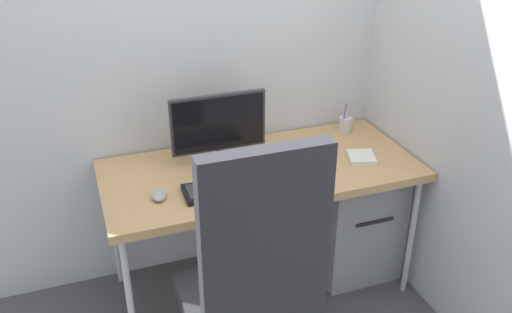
{
  "coord_description": "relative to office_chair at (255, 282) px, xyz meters",
  "views": [
    {
      "loc": [
        -0.82,
        -2.22,
        2.02
      ],
      "look_at": [
        -0.05,
        -0.07,
        0.84
      ],
      "focal_mm": 38.52,
      "sensor_mm": 36.0,
      "label": 1
    }
  ],
  "objects": [
    {
      "name": "mouse",
      "position": [
        -0.25,
        0.55,
        0.13
      ],
      "size": [
        0.08,
        0.11,
        0.03
      ],
      "primitive_type": "ellipsoid",
      "rotation": [
        0.0,
        0.0,
        -0.18
      ],
      "color": "#9EA0A5",
      "rests_on": "desk"
    },
    {
      "name": "notebook",
      "position": [
        0.77,
        0.57,
        0.13
      ],
      "size": [
        0.17,
        0.18,
        0.03
      ],
      "primitive_type": "cube",
      "rotation": [
        0.0,
        0.0,
        -0.3
      ],
      "color": "silver",
      "rests_on": "desk"
    },
    {
      "name": "desk",
      "position": [
        0.27,
        0.67,
        0.07
      ],
      "size": [
        1.54,
        0.7,
        0.74
      ],
      "color": "tan",
      "rests_on": "ground_plane"
    },
    {
      "name": "wall_side_right",
      "position": [
        1.07,
        0.42,
        0.78
      ],
      "size": [
        0.04,
        2.44,
        2.8
      ],
      "primitive_type": "cube",
      "color": "silver",
      "rests_on": "ground_plane"
    },
    {
      "name": "filing_cabinet",
      "position": [
        0.81,
        0.68,
        -0.32
      ],
      "size": [
        0.43,
        0.48,
        0.62
      ],
      "color": "#9EA0A5",
      "rests_on": "ground_plane"
    },
    {
      "name": "office_chair",
      "position": [
        0.0,
        0.0,
        0.0
      ],
      "size": [
        0.57,
        0.59,
        1.25
      ],
      "color": "black",
      "rests_on": "ground_plane"
    },
    {
      "name": "wall_back",
      "position": [
        0.27,
        1.05,
        0.78
      ],
      "size": [
        3.28,
        0.04,
        2.8
      ],
      "primitive_type": "cube",
      "color": "silver",
      "rests_on": "ground_plane"
    },
    {
      "name": "ground_plane",
      "position": [
        0.27,
        0.67,
        -0.62
      ],
      "size": [
        8.0,
        8.0,
        0.0
      ],
      "primitive_type": "plane",
      "color": "#4C4C51"
    },
    {
      "name": "keyboard",
      "position": [
        0.06,
        0.51,
        0.13
      ],
      "size": [
        0.43,
        0.18,
        0.03
      ],
      "color": "black",
      "rests_on": "desk"
    },
    {
      "name": "pen_holder",
      "position": [
        0.86,
        0.91,
        0.15
      ],
      "size": [
        0.07,
        0.07,
        0.17
      ],
      "color": "silver",
      "rests_on": "desk"
    },
    {
      "name": "monitor",
      "position": [
        0.1,
        0.81,
        0.3
      ],
      "size": [
        0.48,
        0.12,
        0.35
      ],
      "color": "#333338",
      "rests_on": "desk"
    }
  ]
}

